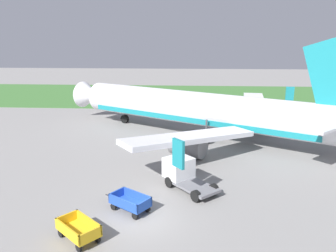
# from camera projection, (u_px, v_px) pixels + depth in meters

# --- Properties ---
(ground_plane) EXTENTS (220.00, 220.00, 0.00)m
(ground_plane) POSITION_uv_depth(u_px,v_px,m) (142.00, 219.00, 20.00)
(ground_plane) COLOR gray
(grass_strip) EXTENTS (220.00, 28.00, 0.06)m
(grass_strip) POSITION_uv_depth(u_px,v_px,m) (175.00, 95.00, 65.16)
(grass_strip) COLOR #3D7033
(grass_strip) RESTS_ON ground
(airplane) EXTENTS (34.44, 28.61, 11.34)m
(airplane) POSITION_uv_depth(u_px,v_px,m) (204.00, 110.00, 36.45)
(airplane) COLOR silver
(airplane) RESTS_ON ground
(baggage_cart_nearest) EXTENTS (3.17, 2.88, 1.07)m
(baggage_cart_nearest) POSITION_uv_depth(u_px,v_px,m) (78.00, 229.00, 17.82)
(baggage_cart_nearest) COLOR gold
(baggage_cart_nearest) RESTS_ON ground
(baggage_cart_second_in_row) EXTENTS (3.36, 2.60, 1.07)m
(baggage_cart_second_in_row) POSITION_uv_depth(u_px,v_px,m) (130.00, 202.00, 20.85)
(baggage_cart_second_in_row) COLOR #234CB2
(baggage_cart_second_in_row) RESTS_ON ground
(service_truck_beside_carts) EXTENTS (4.32, 4.54, 2.10)m
(service_truck_beside_carts) POSITION_uv_depth(u_px,v_px,m) (183.00, 172.00, 24.24)
(service_truck_beside_carts) COLOR slate
(service_truck_beside_carts) RESTS_ON ground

